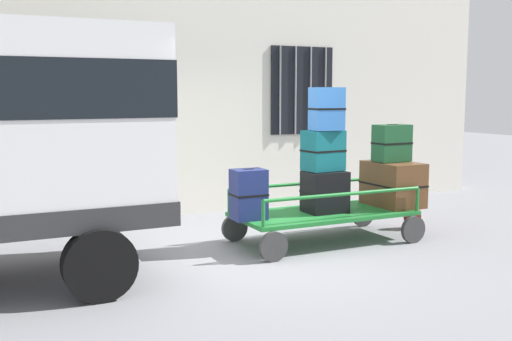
% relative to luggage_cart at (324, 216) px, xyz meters
% --- Properties ---
extents(ground_plane, '(40.00, 40.00, 0.00)m').
position_rel_luggage_cart_xyz_m(ground_plane, '(-1.07, -0.01, -0.34)').
color(ground_plane, gray).
extents(building_wall, '(12.00, 0.38, 5.00)m').
position_rel_luggage_cart_xyz_m(building_wall, '(-1.07, 2.70, 2.15)').
color(building_wall, silver).
rests_on(building_wall, ground).
extents(luggage_cart, '(2.43, 1.17, 0.41)m').
position_rel_luggage_cart_xyz_m(luggage_cart, '(0.00, 0.00, 0.00)').
color(luggage_cart, '#1E722D').
rests_on(luggage_cart, ground).
extents(cart_railing, '(2.32, 1.04, 0.33)m').
position_rel_luggage_cart_xyz_m(cart_railing, '(-0.00, -0.00, 0.34)').
color(cart_railing, '#1E722D').
rests_on(cart_railing, luggage_cart).
extents(suitcase_left_bottom, '(0.42, 0.32, 0.63)m').
position_rel_luggage_cart_xyz_m(suitcase_left_bottom, '(-1.10, -0.01, 0.38)').
color(suitcase_left_bottom, navy).
rests_on(suitcase_left_bottom, luggage_cart).
extents(suitcase_midleft_bottom, '(0.54, 0.43, 0.54)m').
position_rel_luggage_cart_xyz_m(suitcase_midleft_bottom, '(0.00, -0.02, 0.33)').
color(suitcase_midleft_bottom, black).
rests_on(suitcase_midleft_bottom, luggage_cart).
extents(suitcase_midleft_middle, '(0.53, 0.40, 0.53)m').
position_rel_luggage_cart_xyz_m(suitcase_midleft_middle, '(0.00, 0.03, 0.87)').
color(suitcase_midleft_middle, '#0F5960').
rests_on(suitcase_midleft_middle, suitcase_midleft_bottom).
extents(suitcase_midleft_top, '(0.43, 0.31, 0.55)m').
position_rel_luggage_cart_xyz_m(suitcase_midleft_top, '(-0.00, -0.04, 1.41)').
color(suitcase_midleft_top, '#3372C6').
rests_on(suitcase_midleft_top, suitcase_midleft_middle).
extents(suitcase_center_bottom, '(0.57, 0.82, 0.61)m').
position_rel_luggage_cart_xyz_m(suitcase_center_bottom, '(1.10, -0.03, 0.37)').
color(suitcase_center_bottom, brown).
rests_on(suitcase_center_bottom, luggage_cart).
extents(suitcase_center_middle, '(0.51, 0.31, 0.51)m').
position_rel_luggage_cart_xyz_m(suitcase_center_middle, '(1.10, 0.01, 0.93)').
color(suitcase_center_middle, '#194C28').
rests_on(suitcase_center_middle, suitcase_center_bottom).
extents(backpack, '(0.27, 0.22, 0.44)m').
position_rel_luggage_cart_xyz_m(backpack, '(1.60, 0.13, -0.13)').
color(backpack, maroon).
rests_on(backpack, ground).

